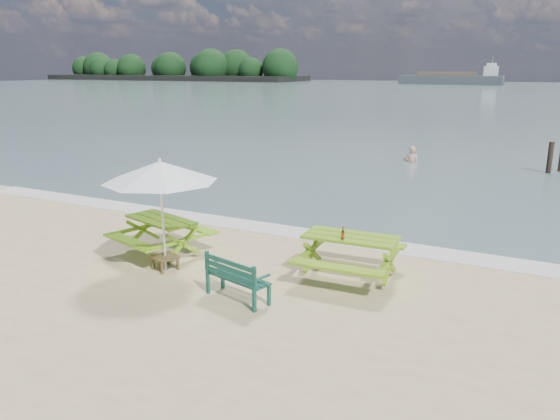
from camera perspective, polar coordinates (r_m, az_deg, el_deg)
The scene contains 11 objects.
sea at distance 92.40m, azimuth 24.17°, elevation 10.94°, with size 300.00×300.00×0.00m, color slate.
foam_strip at distance 13.60m, azimuth 1.67°, elevation -2.35°, with size 22.00×0.90×0.01m, color silver.
island_headland at distance 187.12m, azimuth -11.30°, elevation 14.17°, with size 90.00×22.00×7.60m.
picnic_table_left at distance 12.24m, azimuth -12.24°, elevation -2.76°, with size 2.15×2.28×0.81m.
picnic_table_right at distance 10.71m, azimuth 7.32°, elevation -4.96°, with size 1.87×2.06×0.85m.
park_bench at distance 9.75m, azimuth -4.43°, elevation -7.97°, with size 1.33×0.73×0.78m.
side_table at distance 11.36m, azimuth -11.90°, elevation -5.37°, with size 0.58×0.58×0.29m.
patio_umbrella at distance 10.87m, azimuth -12.41°, elevation 3.95°, with size 2.91×2.91×2.23m.
beer_bottle at distance 10.32m, azimuth 6.58°, elevation -2.61°, with size 0.06×0.06×0.25m.
swimmer at distance 24.68m, azimuth 13.54°, elevation 4.52°, with size 0.67×0.46×1.77m.
mooring_pilings at distance 23.91m, azimuth 26.74°, elevation 4.64°, with size 0.59×0.79×1.42m.
Camera 1 is at (5.59, -7.15, 3.98)m, focal length 35.00 mm.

